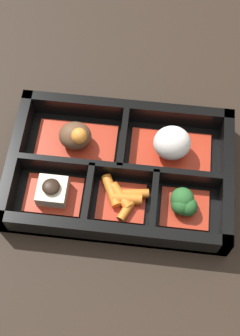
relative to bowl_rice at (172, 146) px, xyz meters
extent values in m
plane|color=black|center=(-0.06, -0.04, -0.03)|extent=(3.00, 3.00, 0.00)
cube|color=black|center=(-0.06, -0.04, -0.03)|extent=(0.29, 0.19, 0.01)
cube|color=black|center=(-0.06, -0.13, -0.01)|extent=(0.29, 0.01, 0.04)
cube|color=black|center=(-0.06, 0.05, -0.01)|extent=(0.29, 0.01, 0.04)
cube|color=black|center=(-0.20, -0.04, -0.01)|extent=(0.01, 0.19, 0.04)
cube|color=black|center=(0.07, -0.04, -0.01)|extent=(0.01, 0.19, 0.04)
cube|color=black|center=(-0.06, -0.04, -0.01)|extent=(0.26, 0.01, 0.04)
cube|color=black|center=(-0.10, -0.08, -0.01)|extent=(0.01, 0.08, 0.04)
cube|color=black|center=(-0.02, -0.08, -0.01)|extent=(0.01, 0.08, 0.04)
cube|color=black|center=(-0.06, 0.00, -0.01)|extent=(0.01, 0.09, 0.04)
cube|color=#B22D19|center=(-0.13, 0.00, -0.02)|extent=(0.11, 0.07, 0.01)
ellipsoid|color=brown|center=(-0.13, 0.00, 0.00)|extent=(0.04, 0.04, 0.04)
sphere|color=orange|center=(-0.12, -0.01, 0.02)|extent=(0.02, 0.02, 0.02)
cube|color=#B22D19|center=(0.00, 0.00, -0.02)|extent=(0.11, 0.07, 0.01)
ellipsoid|color=silver|center=(0.00, 0.00, 0.01)|extent=(0.05, 0.05, 0.05)
cube|color=#B22D19|center=(-0.15, -0.08, -0.02)|extent=(0.07, 0.05, 0.01)
cube|color=beige|center=(-0.15, -0.08, -0.01)|extent=(0.04, 0.04, 0.02)
ellipsoid|color=black|center=(-0.15, -0.08, 0.01)|extent=(0.02, 0.02, 0.01)
cube|color=#B22D19|center=(-0.06, -0.08, -0.02)|extent=(0.06, 0.05, 0.01)
cylinder|color=orange|center=(-0.05, -0.09, -0.01)|extent=(0.03, 0.04, 0.01)
cylinder|color=orange|center=(-0.07, -0.07, -0.01)|extent=(0.03, 0.04, 0.01)
cylinder|color=orange|center=(-0.06, -0.08, -0.01)|extent=(0.03, 0.04, 0.01)
cylinder|color=orange|center=(-0.04, -0.07, -0.01)|extent=(0.04, 0.02, 0.01)
cylinder|color=orange|center=(-0.05, -0.08, -0.01)|extent=(0.04, 0.02, 0.01)
cube|color=#B22D19|center=(0.02, -0.08, -0.02)|extent=(0.06, 0.05, 0.01)
sphere|color=#265B28|center=(0.02, -0.07, 0.00)|extent=(0.03, 0.03, 0.03)
sphere|color=#265B28|center=(0.02, -0.08, 0.00)|extent=(0.03, 0.03, 0.03)
sphere|color=#265B28|center=(0.03, -0.08, 0.00)|extent=(0.03, 0.03, 0.03)
camera|label=1|loc=(-0.03, -0.31, 0.54)|focal=50.00mm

